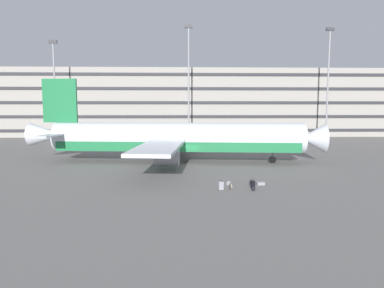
% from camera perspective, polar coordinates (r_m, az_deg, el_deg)
% --- Properties ---
extents(ground_plane, '(600.00, 600.00, 0.00)m').
position_cam_1_polar(ground_plane, '(43.64, -0.61, -3.44)').
color(ground_plane, slate).
extents(terminal_structure, '(130.34, 18.61, 17.14)m').
position_cam_1_polar(terminal_structure, '(92.95, -1.27, 6.90)').
color(terminal_structure, gray).
rests_on(terminal_structure, ground_plane).
extents(airliner, '(39.73, 32.10, 11.14)m').
position_cam_1_polar(airliner, '(45.32, -2.98, 0.88)').
color(airliner, silver).
rests_on(airliner, ground_plane).
extents(light_mast_far_left, '(1.80, 0.50, 21.93)m').
position_cam_1_polar(light_mast_far_left, '(81.27, -22.15, 9.46)').
color(light_mast_far_left, gray).
rests_on(light_mast_far_left, ground_plane).
extents(light_mast_left, '(1.80, 0.50, 25.39)m').
position_cam_1_polar(light_mast_left, '(76.53, -0.57, 11.48)').
color(light_mast_left, gray).
rests_on(light_mast_left, ground_plane).
extents(light_mast_center_left, '(1.80, 0.50, 24.97)m').
position_cam_1_polar(light_mast_center_left, '(83.34, 21.98, 10.45)').
color(light_mast_center_left, gray).
rests_on(light_mast_center_left, ground_plane).
extents(suitcase_laid_flat, '(0.47, 0.35, 0.89)m').
position_cam_1_polar(suitcase_laid_flat, '(29.99, 4.90, -7.03)').
color(suitcase_laid_flat, gray).
rests_on(suitcase_laid_flat, ground_plane).
extents(suitcase_upright, '(0.39, 0.46, 0.88)m').
position_cam_1_polar(suitcase_upright, '(31.16, 10.22, -6.66)').
color(suitcase_upright, black).
rests_on(suitcase_upright, ground_plane).
extents(suitcase_teal, '(0.55, 0.73, 0.26)m').
position_cam_1_polar(suitcase_teal, '(32.47, 6.27, -6.55)').
color(suitcase_teal, gray).
rests_on(suitcase_teal, ground_plane).
extents(suitcase_purple, '(0.80, 0.53, 0.26)m').
position_cam_1_polar(suitcase_purple, '(32.71, 11.49, -6.55)').
color(suitcase_purple, gray).
rests_on(suitcase_purple, ground_plane).
extents(backpack_navy, '(0.36, 0.39, 0.56)m').
position_cam_1_polar(backpack_navy, '(30.60, 6.58, -7.12)').
color(backpack_navy, gray).
rests_on(backpack_navy, ground_plane).
extents(backpack_orange, '(0.25, 0.34, 0.57)m').
position_cam_1_polar(backpack_orange, '(32.69, 9.98, -6.31)').
color(backpack_orange, '#264C26').
rests_on(backpack_orange, ground_plane).
extents(backpack_silver, '(0.33, 0.30, 0.49)m').
position_cam_1_polar(backpack_silver, '(30.24, 10.32, -7.40)').
color(backpack_silver, black).
rests_on(backpack_silver, ground_plane).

